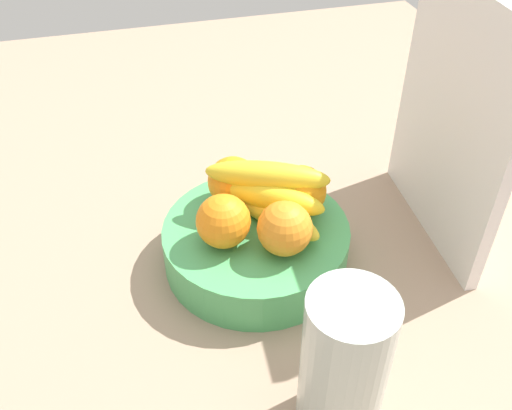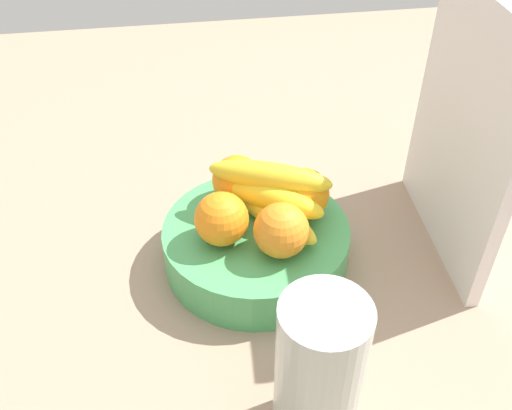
% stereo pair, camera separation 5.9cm
% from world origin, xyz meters
% --- Properties ---
extents(ground_plane, '(1.80, 1.40, 0.03)m').
position_xyz_m(ground_plane, '(0.00, 0.00, -0.01)').
color(ground_plane, '#9D816A').
extents(fruit_bowl, '(0.26, 0.26, 0.06)m').
position_xyz_m(fruit_bowl, '(0.01, 0.01, 0.03)').
color(fruit_bowl, '#49A45D').
rests_on(fruit_bowl, ground_plane).
extents(orange_front_left, '(0.07, 0.07, 0.07)m').
position_xyz_m(orange_front_left, '(0.02, -0.04, 0.10)').
color(orange_front_left, orange).
rests_on(orange_front_left, fruit_bowl).
extents(orange_front_right, '(0.07, 0.07, 0.07)m').
position_xyz_m(orange_front_right, '(0.06, 0.03, 0.10)').
color(orange_front_right, orange).
rests_on(orange_front_right, fruit_bowl).
extents(orange_center, '(0.07, 0.07, 0.07)m').
position_xyz_m(orange_center, '(-0.01, 0.08, 0.10)').
color(orange_center, orange).
rests_on(orange_center, fruit_bowl).
extents(orange_back_left, '(0.07, 0.07, 0.07)m').
position_xyz_m(orange_back_left, '(-0.06, -0.01, 0.10)').
color(orange_back_left, orange).
rests_on(orange_back_left, fruit_bowl).
extents(banana_bunch, '(0.16, 0.17, 0.08)m').
position_xyz_m(banana_bunch, '(-0.01, 0.03, 0.11)').
color(banana_bunch, yellow).
rests_on(banana_bunch, fruit_bowl).
extents(cutting_board, '(0.28, 0.04, 0.36)m').
position_xyz_m(cutting_board, '(-0.00, 0.29, 0.18)').
color(cutting_board, white).
rests_on(cutting_board, ground_plane).
extents(thermos_tumbler, '(0.09, 0.09, 0.19)m').
position_xyz_m(thermos_tumbler, '(0.27, 0.03, 0.10)').
color(thermos_tumbler, '#B3BDB2').
rests_on(thermos_tumbler, ground_plane).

